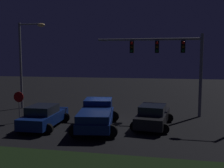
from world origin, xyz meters
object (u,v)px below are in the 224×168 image
Objects in this scene: car_sedan_far at (153,116)px; traffic_signal_gantry at (169,55)px; pickup_truck at (97,113)px; street_lamp_left at (26,55)px; stop_sign at (19,101)px; car_sedan at (44,116)px.

traffic_signal_gantry reaches higher than car_sedan_far.
street_lamp_left reaches higher than pickup_truck.
car_sedan_far is 0.55× the size of traffic_signal_gantry.
car_sedan_far is 13.00m from street_lamp_left.
traffic_signal_gantry is 3.73× the size of stop_sign.
street_lamp_left is at bearing 36.90° from car_sedan.
pickup_truck is 2.53× the size of stop_sign.
stop_sign is (-5.89, 0.46, 0.56)m from pickup_truck.
street_lamp_left is (-4.38, 5.69, 4.18)m from car_sedan.
pickup_truck is 0.68× the size of traffic_signal_gantry.
street_lamp_left is (-11.57, 4.21, 4.18)m from car_sedan_far.
traffic_signal_gantry is 12.66m from street_lamp_left.
street_lamp_left is 3.48× the size of stop_sign.
traffic_signal_gantry is at bearing -2.52° from street_lamp_left.
traffic_signal_gantry reaches higher than stop_sign.
car_sedan_far is at bearing -106.59° from traffic_signal_gantry.
street_lamp_left reaches higher than traffic_signal_gantry.
car_sedan is at bearing 108.55° from car_sedan_far.
car_sedan_far is 0.59× the size of street_lamp_left.
car_sedan_far is at bearing -79.08° from car_sedan.
car_sedan is (-3.56, -0.41, -0.26)m from pickup_truck.
traffic_signal_gantry is (1.09, 3.65, 4.16)m from car_sedan_far.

